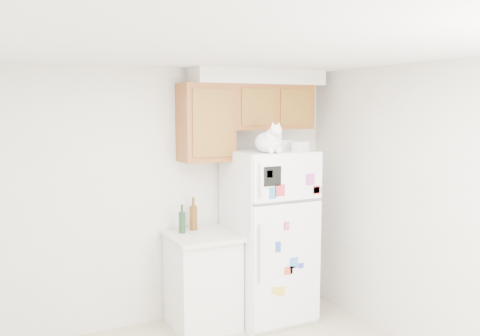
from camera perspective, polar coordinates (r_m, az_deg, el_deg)
room_shell at (r=3.36m, az=0.47°, el=-0.84°), size 3.84×4.04×2.52m
refrigerator at (r=5.15m, az=3.25°, el=-7.48°), size 0.76×0.78×1.70m
base_counter at (r=5.03m, az=-4.22°, el=-12.43°), size 0.64×0.64×0.92m
cat at (r=4.73m, az=3.40°, el=3.04°), size 0.29×0.42×0.29m
storage_box_back at (r=5.11m, az=4.62°, el=2.64°), size 0.20×0.16×0.10m
storage_box_front at (r=5.00m, az=6.81°, el=2.46°), size 0.18×0.16×0.09m
bottle_green at (r=4.93m, az=-6.53°, el=-5.68°), size 0.06×0.06×0.28m
bottle_amber at (r=5.03m, az=-5.26°, el=-5.13°), size 0.08×0.08×0.33m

